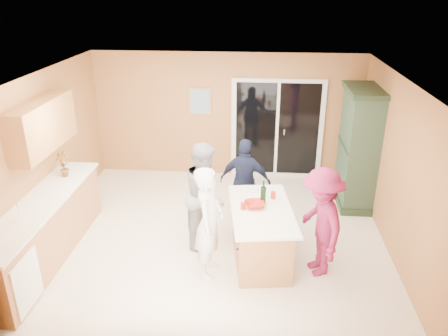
# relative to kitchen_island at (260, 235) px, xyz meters

# --- Properties ---
(floor) EXTENTS (5.50, 5.50, 0.00)m
(floor) POSITION_rel_kitchen_island_xyz_m (-0.76, 0.64, -0.40)
(floor) COLOR white
(floor) RESTS_ON ground
(ceiling) EXTENTS (5.50, 5.00, 0.10)m
(ceiling) POSITION_rel_kitchen_island_xyz_m (-0.76, 0.64, 2.20)
(ceiling) COLOR white
(ceiling) RESTS_ON wall_back
(wall_back) EXTENTS (5.50, 0.10, 2.60)m
(wall_back) POSITION_rel_kitchen_island_xyz_m (-0.76, 3.14, 0.90)
(wall_back) COLOR tan
(wall_back) RESTS_ON ground
(wall_front) EXTENTS (5.50, 0.10, 2.60)m
(wall_front) POSITION_rel_kitchen_island_xyz_m (-0.76, -1.86, 0.90)
(wall_front) COLOR tan
(wall_front) RESTS_ON ground
(wall_left) EXTENTS (0.10, 5.00, 2.60)m
(wall_left) POSITION_rel_kitchen_island_xyz_m (-3.51, 0.64, 0.90)
(wall_left) COLOR tan
(wall_left) RESTS_ON ground
(wall_right) EXTENTS (0.10, 5.00, 2.60)m
(wall_right) POSITION_rel_kitchen_island_xyz_m (1.99, 0.64, 0.90)
(wall_right) COLOR tan
(wall_right) RESTS_ON ground
(left_cabinet_run) EXTENTS (0.65, 3.05, 1.24)m
(left_cabinet_run) POSITION_rel_kitchen_island_xyz_m (-3.21, -0.41, 0.07)
(left_cabinet_run) COLOR #B37145
(left_cabinet_run) RESTS_ON floor
(upper_cabinets) EXTENTS (0.35, 1.60, 0.75)m
(upper_cabinets) POSITION_rel_kitchen_island_xyz_m (-3.33, 0.44, 1.48)
(upper_cabinets) COLOR #B37145
(upper_cabinets) RESTS_ON wall_left
(sliding_door) EXTENTS (1.90, 0.07, 2.10)m
(sliding_door) POSITION_rel_kitchen_island_xyz_m (0.29, 3.10, 0.65)
(sliding_door) COLOR silver
(sliding_door) RESTS_ON floor
(framed_picture) EXTENTS (0.46, 0.04, 0.56)m
(framed_picture) POSITION_rel_kitchen_island_xyz_m (-1.31, 3.12, 1.20)
(framed_picture) COLOR #A28051
(framed_picture) RESTS_ON wall_back
(kitchen_island) EXTENTS (1.08, 1.71, 0.85)m
(kitchen_island) POSITION_rel_kitchen_island_xyz_m (0.00, 0.00, 0.00)
(kitchen_island) COLOR #B37145
(kitchen_island) RESTS_ON floor
(green_hutch) EXTENTS (0.63, 1.20, 2.20)m
(green_hutch) POSITION_rel_kitchen_island_xyz_m (1.73, 2.00, 0.67)
(green_hutch) COLOR #1E311F
(green_hutch) RESTS_ON floor
(woman_white) EXTENTS (0.46, 0.64, 1.64)m
(woman_white) POSITION_rel_kitchen_island_xyz_m (-0.71, -0.41, 0.42)
(woman_white) COLOR white
(woman_white) RESTS_ON floor
(woman_grey) EXTENTS (0.71, 0.88, 1.68)m
(woman_grey) POSITION_rel_kitchen_island_xyz_m (-0.86, 0.41, 0.44)
(woman_grey) COLOR #99999B
(woman_grey) RESTS_ON floor
(woman_navy) EXTENTS (0.93, 0.52, 1.50)m
(woman_navy) POSITION_rel_kitchen_island_xyz_m (-0.28, 1.12, 0.35)
(woman_navy) COLOR #1B243B
(woman_navy) RESTS_ON floor
(woman_magenta) EXTENTS (0.84, 1.15, 1.60)m
(woman_magenta) POSITION_rel_kitchen_island_xyz_m (0.82, -0.24, 0.40)
(woman_magenta) COLOR maroon
(woman_magenta) RESTS_ON floor
(serving_bowl) EXTENTS (0.36, 0.36, 0.07)m
(serving_bowl) POSITION_rel_kitchen_island_xyz_m (-0.10, 0.05, 0.48)
(serving_bowl) COLOR #B32313
(serving_bowl) RESTS_ON kitchen_island
(tulip_vase) EXTENTS (0.27, 0.22, 0.44)m
(tulip_vase) POSITION_rel_kitchen_island_xyz_m (-3.21, 0.66, 0.76)
(tulip_vase) COLOR #AB1911
(tulip_vase) RESTS_ON left_cabinet_run
(tumbler_near) EXTENTS (0.08, 0.08, 0.10)m
(tumbler_near) POSITION_rel_kitchen_island_xyz_m (-0.27, -0.03, 0.50)
(tumbler_near) COLOR #B32313
(tumbler_near) RESTS_ON kitchen_island
(tumbler_far) EXTENTS (0.09, 0.09, 0.11)m
(tumbler_far) POSITION_rel_kitchen_island_xyz_m (0.17, 0.35, 0.50)
(tumbler_far) COLOR #B32313
(tumbler_far) RESTS_ON kitchen_island
(wine_bottle) EXTENTS (0.08, 0.08, 0.36)m
(wine_bottle) POSITION_rel_kitchen_island_xyz_m (0.02, 0.18, 0.59)
(wine_bottle) COLOR black
(wine_bottle) RESTS_ON kitchen_island
(white_plate) EXTENTS (0.25, 0.25, 0.01)m
(white_plate) POSITION_rel_kitchen_island_xyz_m (-0.16, 0.61, 0.46)
(white_plate) COLOR silver
(white_plate) RESTS_ON kitchen_island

